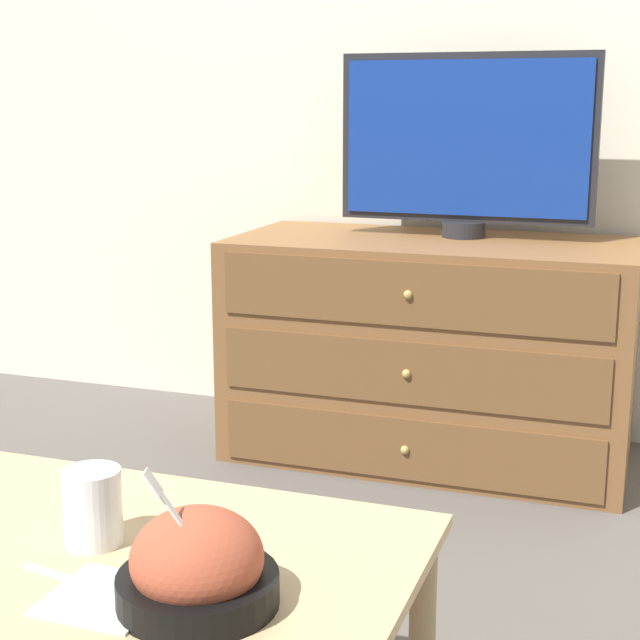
% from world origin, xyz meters
% --- Properties ---
extents(ground_plane, '(12.00, 12.00, 0.00)m').
position_xyz_m(ground_plane, '(0.00, 0.00, 0.00)').
color(ground_plane, '#56514C').
extents(wall_back, '(12.00, 0.05, 2.60)m').
position_xyz_m(wall_back, '(0.00, 0.03, 1.30)').
color(wall_back, silver).
rests_on(wall_back, ground_plane).
extents(dresser, '(1.14, 0.56, 0.64)m').
position_xyz_m(dresser, '(-0.05, -0.30, 0.32)').
color(dresser, brown).
rests_on(dresser, ground_plane).
extents(tv, '(0.73, 0.12, 0.52)m').
position_xyz_m(tv, '(0.02, -0.22, 0.91)').
color(tv, '#232328').
rests_on(tv, dresser).
extents(coffee_table, '(0.90, 0.58, 0.38)m').
position_xyz_m(coffee_table, '(-0.17, -1.85, 0.33)').
color(coffee_table, tan).
rests_on(coffee_table, ground_plane).
extents(takeout_bowl, '(0.21, 0.21, 0.20)m').
position_xyz_m(takeout_bowl, '(0.02, -1.96, 0.43)').
color(takeout_bowl, black).
rests_on(takeout_bowl, coffee_table).
extents(drink_cup, '(0.09, 0.09, 0.12)m').
position_xyz_m(drink_cup, '(-0.20, -1.84, 0.43)').
color(drink_cup, beige).
rests_on(drink_cup, coffee_table).
extents(napkin, '(0.15, 0.15, 0.00)m').
position_xyz_m(napkin, '(-0.10, -1.99, 0.38)').
color(napkin, silver).
rests_on(napkin, coffee_table).
extents(knife, '(0.16, 0.04, 0.01)m').
position_xyz_m(knife, '(-0.17, -1.96, 0.38)').
color(knife, white).
rests_on(knife, coffee_table).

